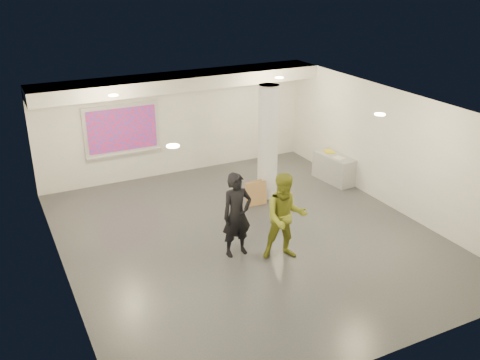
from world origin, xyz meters
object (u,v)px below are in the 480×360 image
man (285,217)px  credenza (334,168)px  column (268,142)px  woman (237,215)px  projection_screen (122,130)px

man → credenza: bearing=60.1°
column → woman: size_ratio=1.62×
projection_screen → man: bearing=-71.4°
projection_screen → woman: projection_screen is taller
credenza → woman: 4.95m
woman → man: 1.01m
column → projection_screen: 4.08m
man → woman: bearing=164.6°
credenza → woman: size_ratio=0.71×
column → woman: bearing=-130.9°
credenza → woman: bearing=-156.2°
projection_screen → woman: bearing=-78.3°
credenza → man: 4.60m
column → man: column is taller
projection_screen → man: size_ratio=1.11×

